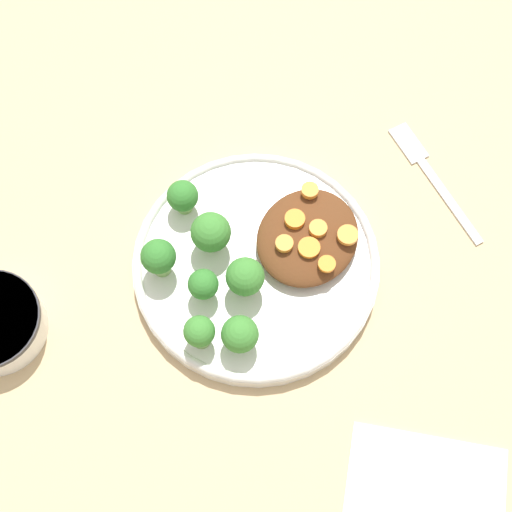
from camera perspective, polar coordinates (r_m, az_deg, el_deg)
The scene contains 19 objects.
ground_plane at distance 0.78m, azimuth -0.00°, elevation -0.96°, with size 4.00×4.00×0.00m, color tan.
plate at distance 0.77m, azimuth -0.00°, elevation -0.61°, with size 0.27×0.27×0.02m.
stew_mound at distance 0.76m, azimuth 4.14°, elevation 1.52°, with size 0.11×0.12×0.03m, color #5B3319.
broccoli_floret_0 at distance 0.73m, azimuth -0.88°, elevation -1.73°, with size 0.04×0.04×0.05m.
broccoli_floret_1 at distance 0.74m, azimuth -3.63°, elevation 1.86°, with size 0.04×0.04×0.06m.
broccoli_floret_2 at distance 0.73m, azimuth -4.24°, elevation -2.32°, with size 0.03×0.03×0.04m.
broccoli_floret_3 at distance 0.71m, azimuth -1.29°, elevation -6.31°, with size 0.04×0.04×0.05m.
broccoli_floret_4 at distance 0.74m, azimuth -7.79°, elevation -0.14°, with size 0.04×0.04×0.05m.
broccoli_floret_5 at distance 0.77m, azimuth -5.88°, elevation 4.73°, with size 0.03×0.03×0.05m.
broccoli_floret_6 at distance 0.71m, azimuth -4.67°, elevation -6.04°, with size 0.03×0.03×0.05m.
carrot_slice_0 at distance 0.75m, azimuth 3.12°, elevation 2.96°, with size 0.02×0.02×0.01m, color orange.
carrot_slice_1 at distance 0.75m, azimuth 7.34°, elevation 1.67°, with size 0.02×0.02×0.01m, color orange.
carrot_slice_2 at distance 0.74m, azimuth 4.27°, elevation 0.67°, with size 0.02×0.02×0.00m, color orange.
carrot_slice_3 at distance 0.75m, azimuth 4.98°, elevation 2.21°, with size 0.02×0.02×0.01m, color orange.
carrot_slice_4 at distance 0.74m, azimuth 5.69°, elevation -0.64°, with size 0.02×0.02×0.00m, color orange.
carrot_slice_5 at distance 0.77m, azimuth 4.33°, elevation 5.25°, with size 0.02×0.02×0.01m, color orange.
carrot_slice_6 at distance 0.74m, azimuth 2.28°, elevation 1.00°, with size 0.02×0.02×0.01m, color orange.
fork at distance 0.86m, azimuth 13.64°, elevation 6.65°, with size 0.16×0.10×0.01m.
napkin at distance 0.75m, azimuth 13.46°, elevation -17.54°, with size 0.18×0.15×0.01m.
Camera 1 is at (0.15, -0.24, 0.73)m, focal length 50.00 mm.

